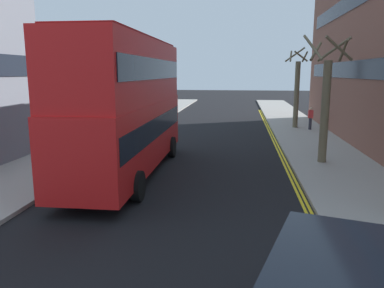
{
  "coord_description": "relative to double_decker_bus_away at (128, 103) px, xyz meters",
  "views": [
    {
      "loc": [
        2.15,
        -1.74,
        4.26
      ],
      "look_at": [
        0.5,
        11.0,
        1.8
      ],
      "focal_mm": 35.14,
      "sensor_mm": 36.0,
      "label": 1
    }
  ],
  "objects": [
    {
      "name": "kerb_line_inner",
      "position": [
        6.72,
        0.7,
        -3.03
      ],
      "size": [
        0.1,
        56.0,
        0.01
      ],
      "primitive_type": "cube",
      "color": "yellow",
      "rests_on": "ground"
    },
    {
      "name": "street_tree_near",
      "position": [
        8.76,
        14.01,
        -0.13
      ],
      "size": [
        1.55,
        1.61,
        5.99
      ],
      "color": "#6B6047",
      "rests_on": "sidewalk_right"
    },
    {
      "name": "double_decker_bus_away",
      "position": [
        0.0,
        0.0,
        0.0
      ],
      "size": [
        2.89,
        10.83,
        5.64
      ],
      "color": "red",
      "rests_on": "ground"
    },
    {
      "name": "sidewalk_left",
      "position": [
        -4.02,
        2.7,
        -2.96
      ],
      "size": [
        4.0,
        80.0,
        0.14
      ],
      "primitive_type": "cube",
      "color": "#9E9991",
      "rests_on": "ground"
    },
    {
      "name": "sidewalk_right",
      "position": [
        8.98,
        2.7,
        -2.96
      ],
      "size": [
        4.0,
        80.0,
        0.14
      ],
      "primitive_type": "cube",
      "color": "#9E9991",
      "rests_on": "ground"
    },
    {
      "name": "street_tree_mid",
      "position": [
        8.46,
        2.71,
        -0.14
      ],
      "size": [
        2.13,
        2.12,
        5.8
      ],
      "color": "#6B6047",
      "rests_on": "sidewalk_right"
    },
    {
      "name": "kerb_line_outer",
      "position": [
        6.88,
        0.7,
        -3.03
      ],
      "size": [
        0.1,
        56.0,
        0.01
      ],
      "primitive_type": "cube",
      "color": "yellow",
      "rests_on": "ground"
    },
    {
      "name": "pedestrian_far",
      "position": [
        9.7,
        13.03,
        -2.04
      ],
      "size": [
        0.34,
        0.22,
        1.62
      ],
      "color": "#2D2D38",
      "rests_on": "sidewalk_right"
    }
  ]
}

